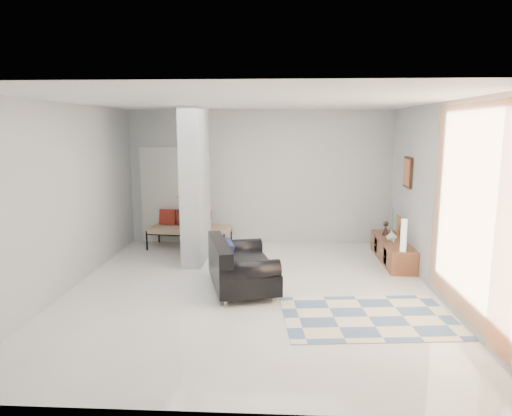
{
  "coord_description": "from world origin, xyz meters",
  "views": [
    {
      "loc": [
        0.43,
        -6.57,
        2.44
      ],
      "look_at": [
        0.06,
        0.6,
        1.17
      ],
      "focal_mm": 32.0,
      "sensor_mm": 36.0,
      "label": 1
    }
  ],
  "objects": [
    {
      "name": "floor",
      "position": [
        0.0,
        0.0,
        0.0
      ],
      "size": [
        6.0,
        6.0,
        0.0
      ],
      "primitive_type": "plane",
      "color": "beige",
      "rests_on": "ground"
    },
    {
      "name": "ceiling",
      "position": [
        0.0,
        0.0,
        2.8
      ],
      "size": [
        6.0,
        6.0,
        0.0
      ],
      "primitive_type": "plane",
      "rotation": [
        3.14,
        0.0,
        0.0
      ],
      "color": "white",
      "rests_on": "wall_back"
    },
    {
      "name": "wall_back",
      "position": [
        0.0,
        3.0,
        1.4
      ],
      "size": [
        6.0,
        0.0,
        6.0
      ],
      "primitive_type": "plane",
      "rotation": [
        1.57,
        0.0,
        0.0
      ],
      "color": "#B6B9BB",
      "rests_on": "ground"
    },
    {
      "name": "wall_front",
      "position": [
        0.0,
        -3.0,
        1.4
      ],
      "size": [
        6.0,
        0.0,
        6.0
      ],
      "primitive_type": "plane",
      "rotation": [
        -1.57,
        0.0,
        0.0
      ],
      "color": "#B6B9BB",
      "rests_on": "ground"
    },
    {
      "name": "wall_left",
      "position": [
        -2.75,
        0.0,
        1.4
      ],
      "size": [
        0.0,
        6.0,
        6.0
      ],
      "primitive_type": "plane",
      "rotation": [
        1.57,
        0.0,
        1.57
      ],
      "color": "#B6B9BB",
      "rests_on": "ground"
    },
    {
      "name": "wall_right",
      "position": [
        2.75,
        0.0,
        1.4
      ],
      "size": [
        0.0,
        6.0,
        6.0
      ],
      "primitive_type": "plane",
      "rotation": [
        1.57,
        0.0,
        -1.57
      ],
      "color": "#B6B9BB",
      "rests_on": "ground"
    },
    {
      "name": "partition_column",
      "position": [
        -1.1,
        1.6,
        1.4
      ],
      "size": [
        0.35,
        1.2,
        2.8
      ],
      "primitive_type": "cube",
      "color": "#ACB1B3",
      "rests_on": "floor"
    },
    {
      "name": "hallway_door",
      "position": [
        -2.1,
        2.96,
        1.02
      ],
      "size": [
        0.85,
        0.06,
        2.04
      ],
      "primitive_type": "cube",
      "color": "silver",
      "rests_on": "floor"
    },
    {
      "name": "curtain",
      "position": [
        2.67,
        -1.15,
        1.45
      ],
      "size": [
        0.0,
        2.55,
        2.55
      ],
      "primitive_type": "plane",
      "rotation": [
        1.57,
        0.0,
        1.57
      ],
      "color": "orange",
      "rests_on": "wall_right"
    },
    {
      "name": "wall_art",
      "position": [
        2.72,
        1.7,
        1.65
      ],
      "size": [
        0.04,
        0.45,
        0.55
      ],
      "primitive_type": "cube",
      "color": "#381D0F",
      "rests_on": "wall_right"
    },
    {
      "name": "media_console",
      "position": [
        2.52,
        1.7,
        0.2
      ],
      "size": [
        0.45,
        1.79,
        0.8
      ],
      "color": "brown",
      "rests_on": "floor"
    },
    {
      "name": "loveseat",
      "position": [
        -0.19,
        0.08,
        0.36
      ],
      "size": [
        1.23,
        1.69,
        0.76
      ],
      "rotation": [
        0.0,
        0.0,
        0.25
      ],
      "color": "silver",
      "rests_on": "floor"
    },
    {
      "name": "daybed",
      "position": [
        -1.42,
        2.48,
        0.42
      ],
      "size": [
        1.69,
        0.86,
        0.77
      ],
      "rotation": [
        0.0,
        0.0,
        -0.11
      ],
      "color": "black",
      "rests_on": "floor"
    },
    {
      "name": "area_rug",
      "position": [
        1.6,
        -0.9,
        0.01
      ],
      "size": [
        2.32,
        1.66,
        0.01
      ],
      "primitive_type": "cube",
      "rotation": [
        0.0,
        0.0,
        0.09
      ],
      "color": "beige",
      "rests_on": "floor"
    },
    {
      "name": "cylinder_lamp",
      "position": [
        2.5,
        0.94,
        0.67
      ],
      "size": [
        0.1,
        0.1,
        0.54
      ],
      "primitive_type": "cylinder",
      "color": "silver",
      "rests_on": "media_console"
    },
    {
      "name": "bronze_figurine",
      "position": [
        2.47,
        2.09,
        0.53
      ],
      "size": [
        0.15,
        0.15,
        0.26
      ],
      "primitive_type": null,
      "rotation": [
        0.0,
        0.0,
        0.11
      ],
      "color": "#301D15",
      "rests_on": "media_console"
    },
    {
      "name": "vase",
      "position": [
        2.47,
        1.6,
        0.5
      ],
      "size": [
        0.22,
        0.22,
        0.2
      ],
      "primitive_type": "imported",
      "rotation": [
        0.0,
        0.0,
        0.16
      ],
      "color": "silver",
      "rests_on": "media_console"
    }
  ]
}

